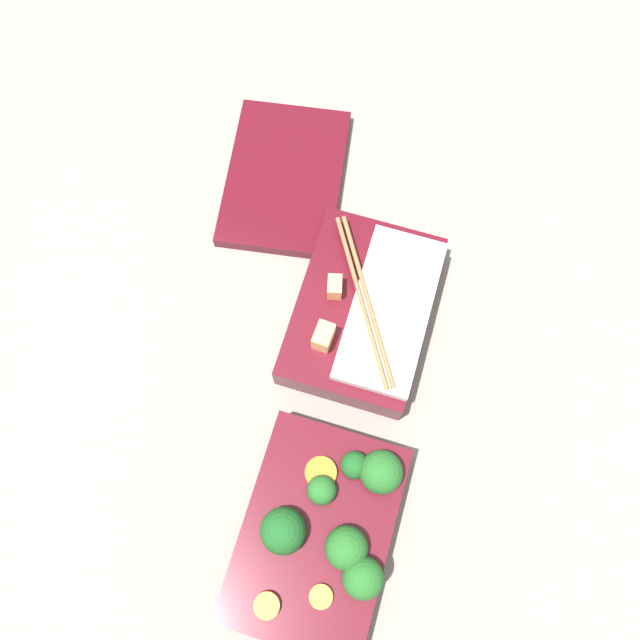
% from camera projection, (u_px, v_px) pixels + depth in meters
% --- Properties ---
extents(ground_plane, '(3.00, 3.00, 0.00)m').
position_uv_depth(ground_plane, '(341.00, 426.00, 0.67)').
color(ground_plane, gray).
extents(bento_tray_vegetable, '(0.21, 0.14, 0.08)m').
position_uv_depth(bento_tray_vegetable, '(321.00, 531.00, 0.61)').
color(bento_tray_vegetable, '#510F19').
rests_on(bento_tray_vegetable, ground_plane).
extents(bento_tray_rice, '(0.21, 0.14, 0.07)m').
position_uv_depth(bento_tray_rice, '(365.00, 311.00, 0.69)').
color(bento_tray_rice, '#510F19').
rests_on(bento_tray_rice, ground_plane).
extents(bento_lid, '(0.22, 0.17, 0.02)m').
position_uv_depth(bento_lid, '(285.00, 177.00, 0.76)').
color(bento_lid, '#510F19').
rests_on(bento_lid, ground_plane).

